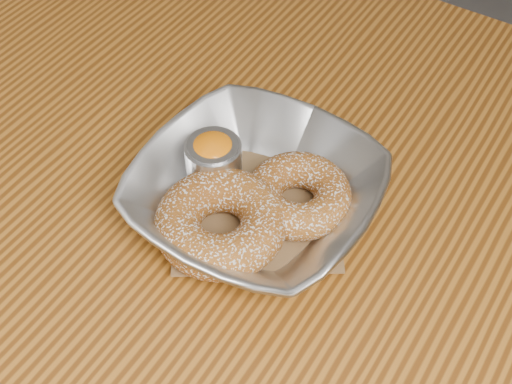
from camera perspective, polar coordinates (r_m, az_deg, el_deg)
The scene contains 6 objects.
table at distance 0.75m, azimuth -4.34°, elevation -4.49°, with size 1.20×0.80×0.75m.
serving_bowl at distance 0.63m, azimuth -0.00°, elevation -0.25°, with size 0.21×0.21×0.05m, color #B5B7BC.
parchment at distance 0.64m, azimuth -0.00°, elevation -1.23°, with size 0.14×0.14×0.00m, color brown.
donut_back at distance 0.63m, azimuth 3.39°, elevation -0.25°, with size 0.09×0.09×0.03m, color brown.
donut_front at distance 0.60m, azimuth -2.84°, elevation -2.46°, with size 0.11×0.11×0.04m, color brown.
ramekin at distance 0.64m, azimuth -3.40°, elevation 2.51°, with size 0.05×0.05×0.05m.
Camera 1 is at (0.28, -0.34, 1.25)m, focal length 50.00 mm.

